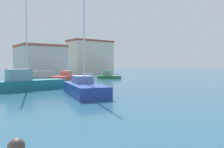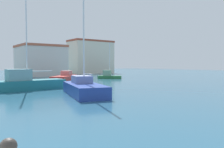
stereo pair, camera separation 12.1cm
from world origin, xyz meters
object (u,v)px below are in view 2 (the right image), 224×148
at_px(motorboat_red_distant_north, 65,77).
at_px(sailboat_teal_mid_harbor, 26,83).
at_px(sailboat_green_outer_mooring, 109,75).
at_px(sailboat_blue_distant_east, 84,88).

height_order(motorboat_red_distant_north, sailboat_teal_mid_harbor, sailboat_teal_mid_harbor).
bearing_deg(sailboat_green_outer_mooring, motorboat_red_distant_north, 167.01).
height_order(sailboat_green_outer_mooring, sailboat_teal_mid_harbor, sailboat_teal_mid_harbor).
xyz_separation_m(sailboat_blue_distant_east, sailboat_green_outer_mooring, (14.46, 16.42, -0.02)).
xyz_separation_m(sailboat_green_outer_mooring, motorboat_red_distant_north, (-7.75, 1.79, -0.12)).
bearing_deg(sailboat_teal_mid_harbor, sailboat_blue_distant_east, -65.79).
bearing_deg(motorboat_red_distant_north, sailboat_green_outer_mooring, -12.99).
bearing_deg(sailboat_blue_distant_east, sailboat_green_outer_mooring, 48.64).
height_order(sailboat_blue_distant_east, sailboat_teal_mid_harbor, sailboat_teal_mid_harbor).
distance_m(sailboat_blue_distant_east, sailboat_teal_mid_harbor, 7.20).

